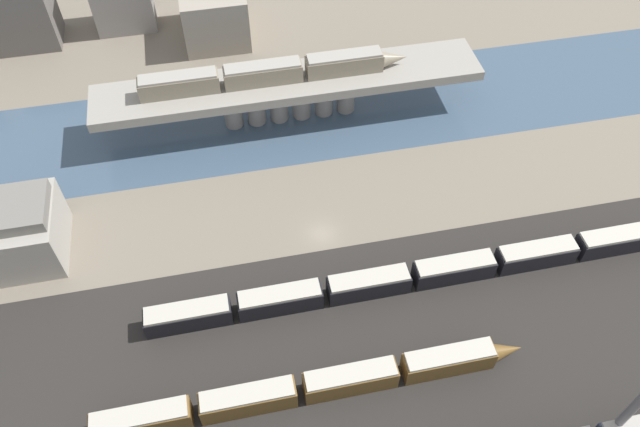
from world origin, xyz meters
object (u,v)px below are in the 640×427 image
at_px(train_on_bridge, 273,72).
at_px(signal_tower, 626,415).
at_px(train_yard_mid, 311,388).
at_px(train_yard_far, 422,275).

distance_m(train_on_bridge, signal_tower, 68.99).
distance_m(train_on_bridge, train_yard_mid, 51.23).
bearing_deg(train_on_bridge, signal_tower, -65.11).
bearing_deg(train_yard_mid, train_yard_far, 35.62).
xyz_separation_m(train_on_bridge, train_yard_far, (14.17, -37.53, -8.14)).
bearing_deg(signal_tower, train_on_bridge, 114.89).
height_order(train_on_bridge, train_yard_mid, train_on_bridge).
height_order(train_yard_mid, signal_tower, signal_tower).
relative_size(train_yard_mid, train_yard_far, 0.70).
height_order(train_yard_mid, train_yard_far, train_yard_mid).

